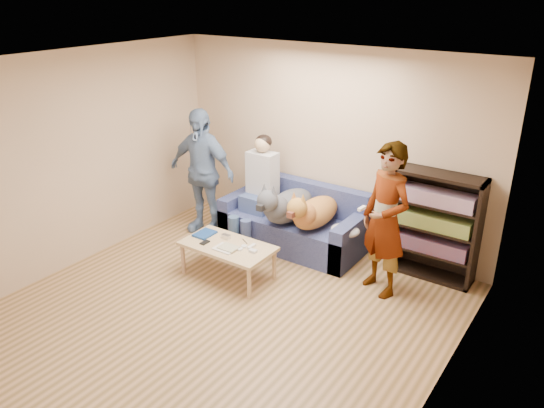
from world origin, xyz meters
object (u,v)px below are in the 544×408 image
Objects in this scene: notebook_blue at (205,234)px; dog_tan at (312,212)px; person_standing_right at (386,220)px; camera_silver at (226,237)px; person_standing_left at (201,171)px; person_seated at (258,186)px; sofa at (294,225)px; bookshelf at (436,224)px; coffee_table at (228,248)px; dog_gray at (285,205)px.

dog_tan is at bearing 43.05° from notebook_blue.
camera_silver is at bearing -134.85° from person_standing_right.
dog_tan is at bearing 0.49° from person_standing_left.
person_seated is at bearing 174.69° from dog_tan.
bookshelf is at bearing 7.40° from sofa.
bookshelf is (3.10, 0.59, -0.20)m from person_standing_left.
bookshelf reaches higher than dog_tan.
person_standing_left is 1.47m from coffee_table.
camera_silver is (0.99, -0.70, -0.44)m from person_standing_left.
person_standing_right is at bearing -16.80° from sofa.
person_seated reaches higher than dog_tan.
person_standing_right is 2.20m from notebook_blue.
coffee_table is 0.85× the size of bookshelf.
notebook_blue is 0.24× the size of coffee_table.
person_standing_right is at bearing -118.13° from bookshelf.
bookshelf is at bearing 29.65° from notebook_blue.
dog_tan reaches higher than notebook_blue.
camera_silver is 0.08× the size of bookshelf.
dog_tan is (1.69, 0.15, -0.25)m from person_standing_left.
dog_gray is at bearing -87.24° from sofa.
notebook_blue is 2.77m from bookshelf.
person_standing_left reaches higher than dog_gray.
dog_gray is (0.33, 0.81, 0.20)m from camera_silver.
person_seated is at bearing -171.11° from bookshelf.
person_standing_right reaches higher than person_seated.
coffee_table is (-0.19, -1.18, 0.09)m from sofa.
person_standing_left is at bearing -164.76° from sofa.
person_standing_right is at bearing 18.80° from notebook_blue.
person_standing_right reaches higher than notebook_blue.
notebook_blue is (0.71, -0.77, -0.45)m from person_standing_left.
person_standing_left is (-2.74, 0.08, -0.00)m from person_standing_right.
person_standing_left reaches higher than sofa.
dog_gray reaches higher than dog_tan.
camera_silver is (-1.76, -0.62, -0.44)m from person_standing_right.
person_standing_right is 0.79m from bookshelf.
person_standing_right reaches higher than dog_gray.
dog_gray is (0.52, -0.12, -0.12)m from person_seated.
person_standing_right is 1.40× the size of dog_gray.
dog_tan is at bearing -5.31° from person_seated.
sofa is 1.29× the size of person_seated.
dog_tan is 1.06× the size of coffee_table.
dog_gray is 1.85m from bookshelf.
person_seated reaches higher than notebook_blue.
person_seated is 0.54m from dog_gray.
person_seated is (-0.50, -0.13, 0.49)m from sofa.
dog_tan is at bearing -28.26° from sofa.
bookshelf reaches higher than coffee_table.
person_standing_left is 0.84m from person_seated.
person_standing_right is at bearing 19.54° from camera_silver.
person_standing_left is 0.93× the size of sofa.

